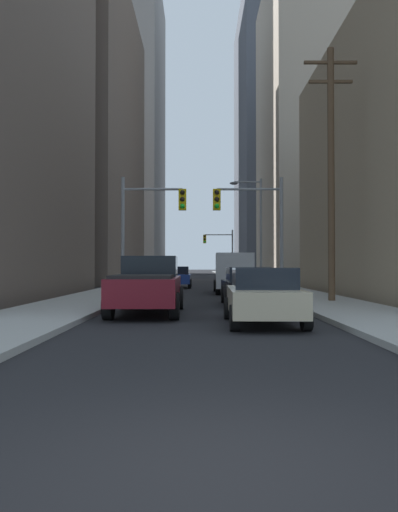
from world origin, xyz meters
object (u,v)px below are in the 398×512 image
at_px(cargo_van_silver, 231,271).
at_px(sedan_black, 245,286).
at_px(traffic_signal_near_left, 148,217).
at_px(pickup_truck_maroon, 146,285).
at_px(traffic_signal_far_right, 218,246).
at_px(traffic_signal_near_right, 250,217).
at_px(sedan_beige, 261,296).
at_px(sedan_blue, 176,277).

relative_size(cargo_van_silver, sedan_black, 1.24).
relative_size(cargo_van_silver, traffic_signal_near_left, 0.88).
distance_m(pickup_truck_maroon, traffic_signal_far_right, 44.88).
distance_m(sedan_black, traffic_signal_near_right, 6.00).
xyz_separation_m(pickup_truck_maroon, sedan_black, (3.59, 3.39, -0.16)).
height_order(pickup_truck_maroon, sedan_beige, pickup_truck_maroon).
xyz_separation_m(sedan_beige, traffic_signal_near_left, (-4.15, 11.39, 3.25)).
xyz_separation_m(sedan_beige, traffic_signal_far_right, (0.84, 47.58, 3.27)).
height_order(sedan_beige, sedan_blue, same).
bearing_deg(pickup_truck_maroon, sedan_blue, 89.56).
distance_m(sedan_blue, traffic_signal_near_right, 11.92).
bearing_deg(sedan_blue, cargo_van_silver, -63.48).
bearing_deg(cargo_van_silver, traffic_signal_near_left, -140.15).
bearing_deg(sedan_beige, traffic_signal_far_right, 88.99).
xyz_separation_m(sedan_blue, traffic_signal_near_right, (4.17, -10.68, 3.26)).
bearing_deg(traffic_signal_near_left, sedan_black, -48.86).
relative_size(cargo_van_silver, traffic_signal_far_right, 0.88).
height_order(sedan_black, traffic_signal_near_left, traffic_signal_near_left).
bearing_deg(traffic_signal_far_right, sedan_blue, -99.09).
xyz_separation_m(pickup_truck_maroon, traffic_signal_near_left, (-0.77, 8.38, 3.08)).
distance_m(pickup_truck_maroon, traffic_signal_near_left, 8.96).
xyz_separation_m(cargo_van_silver, sedan_blue, (-3.50, 7.00, -0.52)).
height_order(sedan_beige, traffic_signal_far_right, traffic_signal_far_right).
distance_m(pickup_truck_maroon, traffic_signal_near_right, 9.92).
xyz_separation_m(cargo_van_silver, traffic_signal_far_right, (0.59, 32.52, 2.75)).
height_order(cargo_van_silver, sedan_blue, cargo_van_silver).
relative_size(sedan_blue, traffic_signal_far_right, 0.70).
xyz_separation_m(cargo_van_silver, traffic_signal_near_right, (0.67, -3.68, 2.74)).
relative_size(traffic_signal_near_left, traffic_signal_near_right, 1.00).
relative_size(cargo_van_silver, sedan_blue, 1.25).
distance_m(sedan_beige, traffic_signal_near_right, 11.88).
distance_m(pickup_truck_maroon, sedan_beige, 4.53).
xyz_separation_m(sedan_blue, traffic_signal_far_right, (4.08, 25.51, 3.27)).
height_order(cargo_van_silver, traffic_signal_near_left, traffic_signal_near_left).
xyz_separation_m(sedan_black, sedan_blue, (-3.44, 15.67, 0.00)).
bearing_deg(sedan_black, sedan_blue, 102.40).
relative_size(sedan_black, traffic_signal_near_right, 0.71).
bearing_deg(sedan_beige, traffic_signal_near_left, 110.05).
distance_m(cargo_van_silver, sedan_beige, 15.08).
height_order(cargo_van_silver, sedan_beige, cargo_van_silver).
distance_m(sedan_beige, traffic_signal_near_left, 12.55).
bearing_deg(traffic_signal_near_left, sedan_blue, 85.11).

